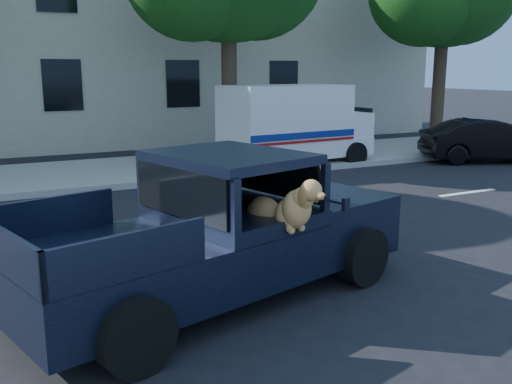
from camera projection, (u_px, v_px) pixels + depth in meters
ground at (174, 324)px, 6.17m from camera, size 120.00×120.00×0.00m
far_sidewalk at (54, 177)px, 14.18m from camera, size 60.00×4.00×0.15m
lane_stripes at (220, 225)px, 10.02m from camera, size 21.60×0.14×0.01m
building_main at (102, 19)px, 20.93m from camera, size 26.00×6.00×9.00m
pickup_truck at (211, 252)px, 6.72m from camera, size 5.18×3.13×1.74m
mail_truck at (293, 131)px, 15.90m from camera, size 4.28×2.41×2.27m
parked_sedan at (490, 141)px, 16.76m from camera, size 2.86×4.08×1.28m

